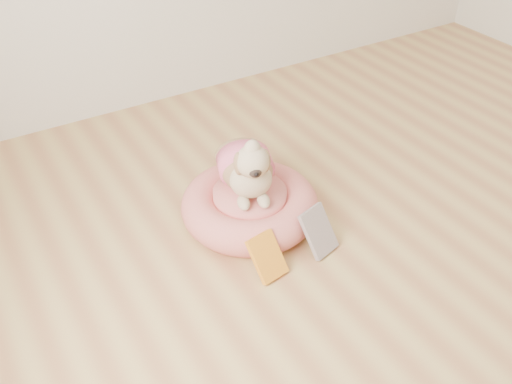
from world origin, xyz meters
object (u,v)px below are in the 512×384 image
pet_bed (250,206)px  book_yellow (267,257)px  book_white (319,231)px  dog (247,157)px

pet_bed → book_yellow: book_yellow is taller
book_white → book_yellow: bearing=166.6°
book_yellow → book_white: book_white is taller
pet_bed → book_white: bearing=-65.0°
dog → book_white: size_ratio=2.07×
pet_bed → book_white: book_white is taller
pet_bed → dog: dog is taller
book_yellow → book_white: size_ratio=0.91×
book_yellow → book_white: 0.24m
book_white → dog: bearing=96.2°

